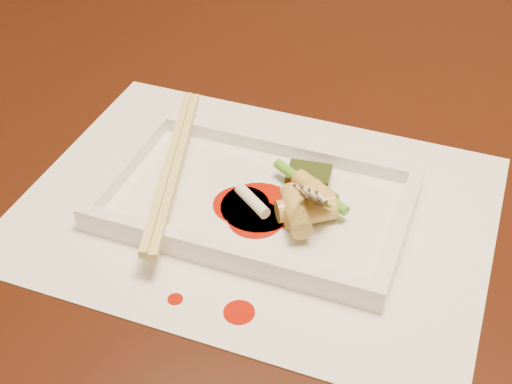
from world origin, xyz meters
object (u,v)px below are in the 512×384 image
(placemat, at_px, (256,209))
(fork, at_px, (347,136))
(plate_base, at_px, (256,204))
(chopstick_a, at_px, (169,164))
(table, at_px, (331,198))

(placemat, distance_m, fork, 0.11)
(placemat, bearing_deg, fork, 14.42)
(plate_base, bearing_deg, chopstick_a, 180.00)
(plate_base, height_order, fork, fork)
(chopstick_a, bearing_deg, fork, 6.75)
(plate_base, bearing_deg, table, 79.04)
(chopstick_a, xyz_separation_m, fork, (0.15, 0.02, 0.06))
(table, bearing_deg, placemat, -100.96)
(placemat, height_order, fork, fork)
(plate_base, xyz_separation_m, chopstick_a, (-0.08, 0.00, 0.02))
(chopstick_a, bearing_deg, table, 54.11)
(table, bearing_deg, fork, -73.67)
(table, relative_size, plate_base, 5.38)
(fork, bearing_deg, placemat, -165.58)
(table, xyz_separation_m, plate_base, (-0.03, -0.15, 0.11))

